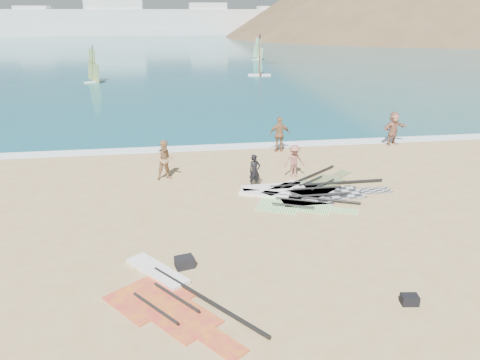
{
  "coord_description": "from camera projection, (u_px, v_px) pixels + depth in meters",
  "views": [
    {
      "loc": [
        -4.1,
        -13.53,
        7.41
      ],
      "look_at": [
        -1.44,
        4.0,
        1.0
      ],
      "focal_mm": 35.0,
      "sensor_mm": 36.0,
      "label": 1
    }
  ],
  "objects": [
    {
      "name": "rig_orange",
      "position": [
        304.0,
        185.0,
        20.99
      ],
      "size": [
        4.94,
        4.05,
        0.2
      ],
      "rotation": [
        0.0,
        0.0,
        0.68
      ],
      "color": "#D55502",
      "rests_on": "ground"
    },
    {
      "name": "beachgoer_right",
      "position": [
        394.0,
        128.0,
        27.27
      ],
      "size": [
        1.91,
        1.22,
        1.97
      ],
      "primitive_type": "imported",
      "rotation": [
        0.0,
        0.0,
        0.38
      ],
      "color": "#A46C57",
      "rests_on": "ground"
    },
    {
      "name": "gear_bag_near",
      "position": [
        185.0,
        262.0,
        14.3
      ],
      "size": [
        0.64,
        0.53,
        0.35
      ],
      "primitive_type": "cube",
      "rotation": [
        0.0,
        0.0,
        0.25
      ],
      "color": "black",
      "rests_on": "ground"
    },
    {
      "name": "beachgoer_left",
      "position": [
        166.0,
        160.0,
        21.61
      ],
      "size": [
        1.05,
        0.9,
        1.87
      ],
      "primitive_type": "imported",
      "rotation": [
        0.0,
        0.0,
        0.23
      ],
      "color": "#A77B53",
      "rests_on": "ground"
    },
    {
      "name": "beachgoer_mid",
      "position": [
        294.0,
        161.0,
        21.97
      ],
      "size": [
        1.05,
        0.65,
        1.56
      ],
      "primitive_type": "imported",
      "rotation": [
        0.0,
        0.0,
        0.08
      ],
      "color": "#9C5B50",
      "rests_on": "ground"
    },
    {
      "name": "far_town",
      "position": [
        129.0,
        21.0,
        151.38
      ],
      "size": [
        160.0,
        8.0,
        12.0
      ],
      "color": "white",
      "rests_on": "ground"
    },
    {
      "name": "rig_green",
      "position": [
        286.0,
        201.0,
        19.3
      ],
      "size": [
        4.78,
        3.28,
        0.2
      ],
      "rotation": [
        0.0,
        0.0,
        -0.42
      ],
      "color": "#45AE17",
      "rests_on": "ground"
    },
    {
      "name": "rig_red",
      "position": [
        168.0,
        292.0,
        12.99
      ],
      "size": [
        4.23,
        5.31,
        0.2
      ],
      "rotation": [
        0.0,
        0.0,
        -0.92
      ],
      "color": "#CE1B45",
      "rests_on": "ground"
    },
    {
      "name": "beachgoer_back",
      "position": [
        280.0,
        134.0,
        25.86
      ],
      "size": [
        1.16,
        0.48,
        1.98
      ],
      "primitive_type": "imported",
      "rotation": [
        0.0,
        0.0,
        3.14
      ],
      "color": "#946744",
      "rests_on": "ground"
    },
    {
      "name": "surf_line",
      "position": [
        243.0,
        147.0,
        27.11
      ],
      "size": [
        300.0,
        1.2,
        0.04
      ],
      "primitive_type": "cube",
      "color": "white",
      "rests_on": "ground"
    },
    {
      "name": "windsurfer_left",
      "position": [
        94.0,
        72.0,
        51.07
      ],
      "size": [
        2.18,
        2.25,
        4.05
      ],
      "rotation": [
        0.0,
        0.0,
        0.62
      ],
      "color": "white",
      "rests_on": "ground"
    },
    {
      "name": "person_wetsuit",
      "position": [
        255.0,
        171.0,
        20.63
      ],
      "size": [
        0.64,
        0.52,
        1.51
      ],
      "primitive_type": "imported",
      "rotation": [
        0.0,
        0.0,
        0.32
      ],
      "color": "black",
      "rests_on": "ground"
    },
    {
      "name": "sea",
      "position": [
        180.0,
        38.0,
        138.4
      ],
      "size": [
        300.0,
        240.0,
        0.06
      ],
      "primitive_type": "cube",
      "color": "#0D505F",
      "rests_on": "ground"
    },
    {
      "name": "windsurfer_right",
      "position": [
        258.0,
        53.0,
        75.19
      ],
      "size": [
        2.11,
        2.24,
        3.83
      ],
      "rotation": [
        0.0,
        0.0,
        0.54
      ],
      "color": "white",
      "rests_on": "ground"
    },
    {
      "name": "ground",
      "position": [
        300.0,
        246.0,
        15.68
      ],
      "size": [
        300.0,
        300.0,
        0.0
      ],
      "primitive_type": "plane",
      "color": "tan",
      "rests_on": "ground"
    },
    {
      "name": "rig_grey",
      "position": [
        305.0,
        190.0,
        20.4
      ],
      "size": [
        6.55,
        2.59,
        0.21
      ],
      "rotation": [
        0.0,
        0.0,
        0.02
      ],
      "color": "#262628",
      "rests_on": "ground"
    },
    {
      "name": "gear_bag_far",
      "position": [
        410.0,
        300.0,
        12.52
      ],
      "size": [
        0.49,
        0.38,
        0.27
      ],
      "primitive_type": "cube",
      "rotation": [
        0.0,
        0.0,
        -0.14
      ],
      "color": "black",
      "rests_on": "ground"
    },
    {
      "name": "windsurfer_centre",
      "position": [
        260.0,
        64.0,
        56.54
      ],
      "size": [
        2.82,
        3.32,
        4.99
      ],
      "rotation": [
        0.0,
        0.0,
        -0.15
      ],
      "color": "white",
      "rests_on": "ground"
    },
    {
      "name": "headland_main",
      "position": [
        449.0,
        36.0,
        148.56
      ],
      "size": [
        143.0,
        143.0,
        45.0
      ],
      "primitive_type": "cone",
      "color": "brown",
      "rests_on": "ground"
    }
  ]
}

